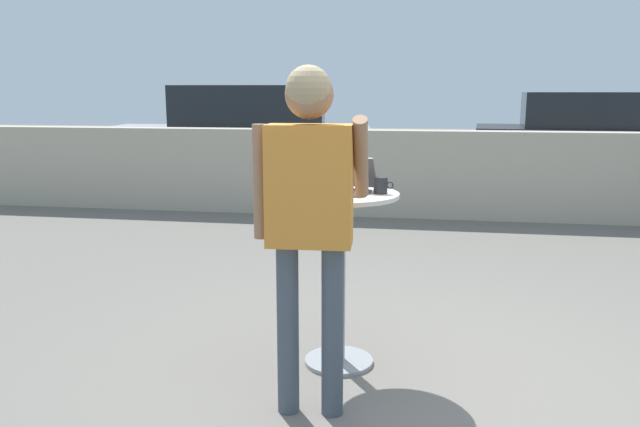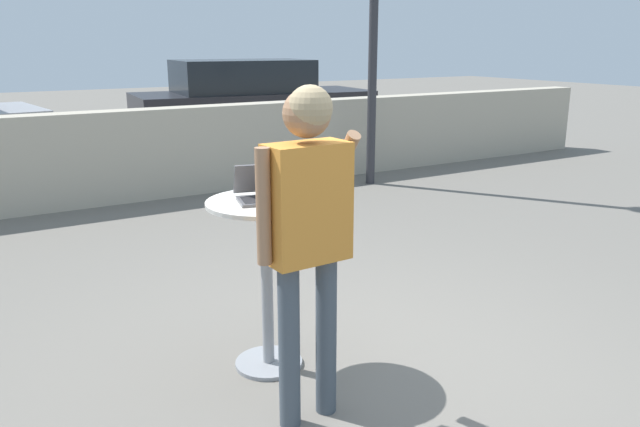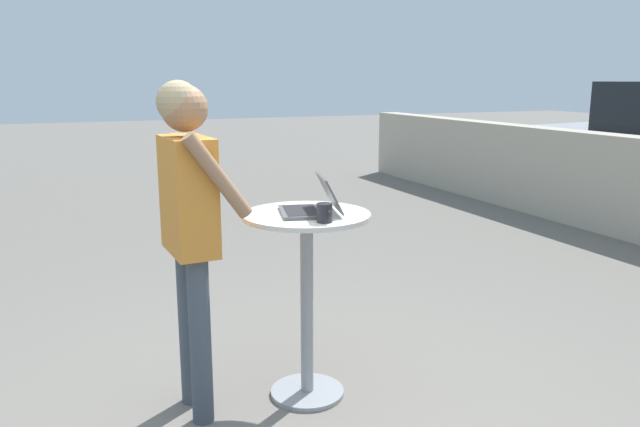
% 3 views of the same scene
% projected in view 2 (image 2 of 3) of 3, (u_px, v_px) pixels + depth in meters
% --- Properties ---
extents(ground_plane, '(50.00, 50.00, 0.00)m').
position_uv_depth(ground_plane, '(356.00, 366.00, 3.83)').
color(ground_plane, slate).
extents(pavement_kerb, '(15.77, 0.35, 1.12)m').
position_uv_depth(pavement_kerb, '(136.00, 155.00, 7.77)').
color(pavement_kerb, '#B2A893').
rests_on(pavement_kerb, ground_plane).
extents(cafe_table, '(0.68, 0.68, 1.04)m').
position_uv_depth(cafe_table, '(266.00, 257.00, 3.66)').
color(cafe_table, gray).
rests_on(cafe_table, ground_plane).
extents(laptop, '(0.39, 0.38, 0.20)m').
position_uv_depth(laptop, '(265.00, 192.00, 3.58)').
color(laptop, '#515156').
rests_on(laptop, cafe_table).
extents(coffee_mug, '(0.11, 0.08, 0.10)m').
position_uv_depth(coffee_mug, '(300.00, 188.00, 3.67)').
color(coffee_mug, '#232328').
rests_on(coffee_mug, cafe_table).
extents(standing_person, '(0.55, 0.39, 1.73)m').
position_uv_depth(standing_person, '(307.00, 215.00, 3.01)').
color(standing_person, '#424C56').
rests_on(standing_person, ground_plane).
extents(parked_car_further_down, '(4.65, 2.19, 1.60)m').
position_uv_depth(parked_car_further_down, '(251.00, 101.00, 12.05)').
color(parked_car_further_down, black).
rests_on(parked_car_further_down, ground_plane).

